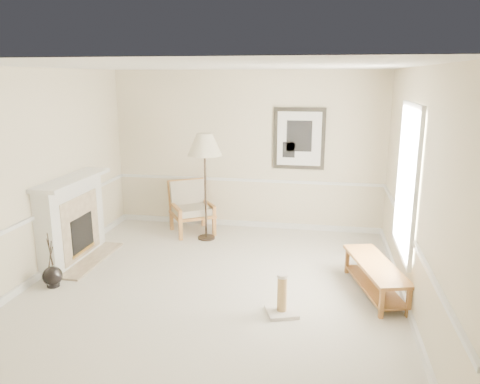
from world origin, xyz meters
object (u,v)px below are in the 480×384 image
object	(u,v)px
floor_vase	(53,277)
bench	(375,273)
floor_lamp	(205,148)
armchair	(190,205)
scratching_post	(282,301)

from	to	relation	value
floor_vase	bench	bearing A→B (deg)	7.88
floor_vase	floor_lamp	size ratio (longest dim) A/B	0.42
floor_lamp	bench	size ratio (longest dim) A/B	1.23
bench	floor_vase	bearing A→B (deg)	-172.12
armchair	floor_lamp	world-z (taller)	floor_lamp
floor_lamp	bench	xyz separation A→B (m)	(2.71, -1.67, -1.34)
scratching_post	bench	bearing A→B (deg)	34.32
floor_lamp	bench	bearing A→B (deg)	-31.58
floor_vase	scratching_post	distance (m)	3.14
floor_vase	scratching_post	xyz separation A→B (m)	(3.13, -0.19, 0.02)
floor_lamp	floor_vase	bearing A→B (deg)	-124.77
floor_vase	scratching_post	bearing A→B (deg)	-3.50
armchair	bench	size ratio (longest dim) A/B	0.67
floor_vase	armchair	xyz separation A→B (m)	(1.18, 2.62, 0.36)
floor_vase	floor_lamp	world-z (taller)	floor_lamp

